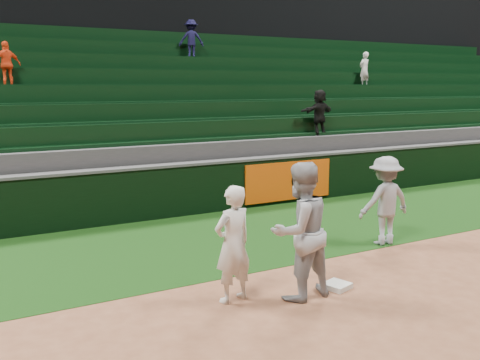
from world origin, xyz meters
name	(u,v)px	position (x,y,z in m)	size (l,w,h in m)	color
ground	(309,286)	(0.00, 0.00, 0.00)	(70.00, 70.00, 0.00)	brown
foul_grass	(221,238)	(0.00, 3.00, 0.00)	(36.00, 4.20, 0.01)	black
upper_deck	(63,13)	(0.00, 17.45, 6.00)	(40.00, 12.00, 12.00)	black
first_base	(337,286)	(0.31, -0.28, 0.04)	(0.36, 0.36, 0.08)	silver
first_baseman	(233,244)	(-1.30, 0.06, 0.85)	(0.62, 0.40, 1.69)	silver
baserunner	(300,231)	(-0.40, -0.29, 1.00)	(0.97, 0.76, 2.00)	#9DA1A8
base_coach	(385,201)	(2.58, 1.10, 0.86)	(1.11, 0.64, 1.71)	#8F939B
field_wall	(180,189)	(0.03, 5.20, 0.63)	(36.00, 0.45, 1.25)	black
stadium_seating	(129,132)	(0.00, 8.97, 1.70)	(36.00, 5.95, 5.15)	#313133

